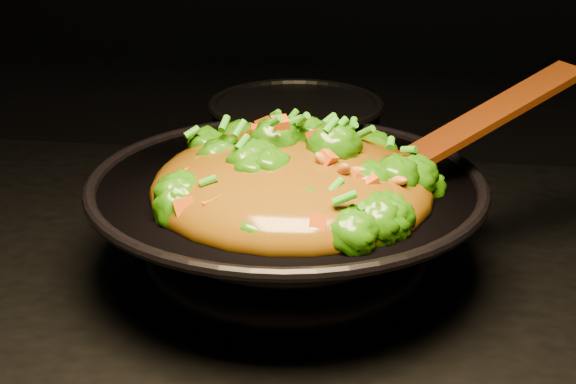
# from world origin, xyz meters

# --- Properties ---
(wok) EXTENTS (0.41, 0.41, 0.10)m
(wok) POSITION_xyz_m (0.03, 0.09, 0.95)
(wok) COLOR black
(wok) RESTS_ON stovetop
(stir_fry) EXTENTS (0.27, 0.27, 0.09)m
(stir_fry) POSITION_xyz_m (0.04, 0.06, 1.05)
(stir_fry) COLOR #246106
(stir_fry) RESTS_ON wok
(spatula) EXTENTS (0.24, 0.16, 0.11)m
(spatula) POSITION_xyz_m (0.19, 0.13, 1.05)
(spatula) COLOR #331303
(spatula) RESTS_ON wok
(back_pot) EXTENTS (0.26, 0.26, 0.12)m
(back_pot) POSITION_xyz_m (0.01, 0.32, 0.96)
(back_pot) COLOR black
(back_pot) RESTS_ON stovetop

